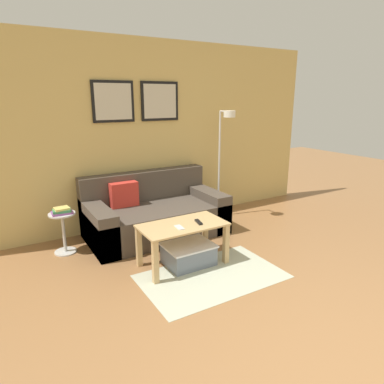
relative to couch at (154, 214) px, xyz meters
name	(u,v)px	position (x,y,z in m)	size (l,w,h in m)	color
wall_back	(147,134)	(0.15, 0.49, 1.01)	(5.60, 0.09, 2.55)	#D6B76B
area_rug	(212,276)	(0.02, -1.36, -0.27)	(1.45, 0.89, 0.01)	#B2B79E
couch	(154,214)	(0.00, 0.00, 0.00)	(1.79, 0.95, 0.80)	#4C4238
coffee_table	(183,233)	(-0.10, -0.97, 0.10)	(0.93, 0.50, 0.47)	tan
storage_bin	(189,254)	(-0.05, -0.99, -0.16)	(0.53, 0.42, 0.23)	slate
floor_lamp	(224,149)	(1.15, 0.03, 0.79)	(0.22, 0.41, 1.61)	silver
side_table	(63,229)	(-1.16, 0.01, 0.02)	(0.30, 0.30, 0.49)	silver
book_stack	(62,211)	(-1.16, -0.01, 0.25)	(0.23, 0.17, 0.07)	#8C4C93
remote_control	(199,222)	(0.07, -1.02, 0.21)	(0.04, 0.15, 0.02)	black
cell_phone	(179,227)	(-0.18, -1.04, 0.20)	(0.07, 0.14, 0.01)	silver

